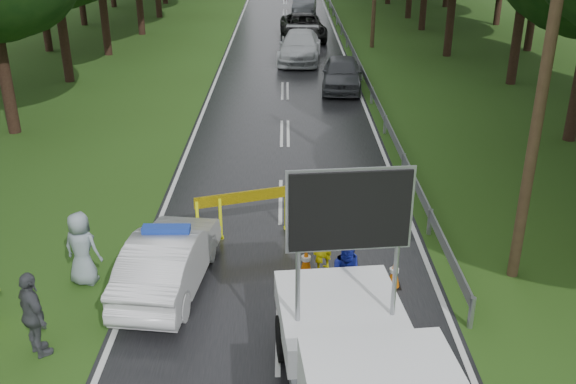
{
  "coord_description": "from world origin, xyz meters",
  "views": [
    {
      "loc": [
        0.03,
        -10.59,
        7.68
      ],
      "look_at": [
        0.08,
        3.75,
        1.3
      ],
      "focal_mm": 40.0,
      "sensor_mm": 36.0,
      "label": 1
    }
  ],
  "objects_px": {
    "queue_car_third": "(303,27)",
    "queue_car_fourth": "(304,5)",
    "queue_car_second": "(300,46)",
    "officer": "(322,239)",
    "barrier": "(253,201)",
    "police_sedan": "(169,260)",
    "queue_car_first": "(342,73)",
    "civilian": "(349,277)",
    "work_truck": "(360,375)"
  },
  "relations": [
    {
      "from": "work_truck",
      "to": "officer",
      "type": "height_order",
      "value": "work_truck"
    },
    {
      "from": "queue_car_second",
      "to": "queue_car_fourth",
      "type": "xyz_separation_m",
      "value": [
        0.7,
        16.13,
        0.0
      ]
    },
    {
      "from": "police_sedan",
      "to": "queue_car_first",
      "type": "xyz_separation_m",
      "value": [
        5.11,
        16.79,
        0.06
      ]
    },
    {
      "from": "work_truck",
      "to": "queue_car_second",
      "type": "distance_m",
      "value": 27.03
    },
    {
      "from": "work_truck",
      "to": "queue_car_third",
      "type": "distance_m",
      "value": 33.3
    },
    {
      "from": "barrier",
      "to": "queue_car_second",
      "type": "xyz_separation_m",
      "value": [
        1.58,
        20.33,
        -0.16
      ]
    },
    {
      "from": "barrier",
      "to": "queue_car_second",
      "type": "height_order",
      "value": "queue_car_second"
    },
    {
      "from": "queue_car_third",
      "to": "queue_car_fourth",
      "type": "distance_m",
      "value": 9.87
    },
    {
      "from": "work_truck",
      "to": "queue_car_second",
      "type": "xyz_separation_m",
      "value": [
        -0.38,
        27.02,
        -0.3
      ]
    },
    {
      "from": "barrier",
      "to": "officer",
      "type": "relative_size",
      "value": 1.76
    },
    {
      "from": "queue_car_first",
      "to": "queue_car_third",
      "type": "bearing_deg",
      "value": 101.46
    },
    {
      "from": "civilian",
      "to": "barrier",
      "type": "bearing_deg",
      "value": 119.42
    },
    {
      "from": "barrier",
      "to": "civilian",
      "type": "height_order",
      "value": "civilian"
    },
    {
      "from": "officer",
      "to": "queue_car_fourth",
      "type": "distance_m",
      "value": 38.25
    },
    {
      "from": "police_sedan",
      "to": "civilian",
      "type": "height_order",
      "value": "civilian"
    },
    {
      "from": "queue_car_second",
      "to": "barrier",
      "type": "bearing_deg",
      "value": -89.82
    },
    {
      "from": "police_sedan",
      "to": "queue_car_second",
      "type": "xyz_separation_m",
      "value": [
        3.31,
        22.79,
        0.1
      ]
    },
    {
      "from": "barrier",
      "to": "queue_car_first",
      "type": "xyz_separation_m",
      "value": [
        3.38,
        14.33,
        -0.19
      ]
    },
    {
      "from": "officer",
      "to": "civilian",
      "type": "bearing_deg",
      "value": 61.03
    },
    {
      "from": "barrier",
      "to": "queue_car_fourth",
      "type": "xyz_separation_m",
      "value": [
        2.28,
        36.46,
        -0.15
      ]
    },
    {
      "from": "civilian",
      "to": "queue_car_fourth",
      "type": "height_order",
      "value": "civilian"
    },
    {
      "from": "police_sedan",
      "to": "queue_car_fourth",
      "type": "distance_m",
      "value": 39.13
    },
    {
      "from": "police_sedan",
      "to": "officer",
      "type": "xyz_separation_m",
      "value": [
        3.36,
        0.68,
        0.13
      ]
    },
    {
      "from": "work_truck",
      "to": "civilian",
      "type": "relative_size",
      "value": 3.0
    },
    {
      "from": "work_truck",
      "to": "queue_car_third",
      "type": "relative_size",
      "value": 0.93
    },
    {
      "from": "work_truck",
      "to": "queue_car_fourth",
      "type": "xyz_separation_m",
      "value": [
        0.32,
        43.16,
        -0.3
      ]
    },
    {
      "from": "queue_car_first",
      "to": "police_sedan",
      "type": "bearing_deg",
      "value": -102.25
    },
    {
      "from": "civilian",
      "to": "work_truck",
      "type": "bearing_deg",
      "value": -93.62
    },
    {
      "from": "police_sedan",
      "to": "queue_car_second",
      "type": "height_order",
      "value": "queue_car_second"
    },
    {
      "from": "police_sedan",
      "to": "queue_car_fourth",
      "type": "relative_size",
      "value": 0.9
    },
    {
      "from": "police_sedan",
      "to": "queue_car_first",
      "type": "distance_m",
      "value": 17.56
    },
    {
      "from": "barrier",
      "to": "queue_car_first",
      "type": "distance_m",
      "value": 14.72
    },
    {
      "from": "queue_car_first",
      "to": "queue_car_third",
      "type": "height_order",
      "value": "queue_car_third"
    },
    {
      "from": "civilian",
      "to": "queue_car_second",
      "type": "xyz_separation_m",
      "value": [
        -0.5,
        23.82,
        -0.08
      ]
    },
    {
      "from": "officer",
      "to": "queue_car_second",
      "type": "bearing_deg",
      "value": -133.61
    },
    {
      "from": "barrier",
      "to": "officer",
      "type": "height_order",
      "value": "officer"
    },
    {
      "from": "queue_car_first",
      "to": "queue_car_fourth",
      "type": "bearing_deg",
      "value": 97.54
    },
    {
      "from": "officer",
      "to": "queue_car_second",
      "type": "distance_m",
      "value": 22.11
    },
    {
      "from": "queue_car_second",
      "to": "queue_car_fourth",
      "type": "height_order",
      "value": "queue_car_fourth"
    },
    {
      "from": "civilian",
      "to": "queue_car_fourth",
      "type": "distance_m",
      "value": 39.95
    },
    {
      "from": "work_truck",
      "to": "queue_car_first",
      "type": "bearing_deg",
      "value": 80.24
    },
    {
      "from": "queue_car_second",
      "to": "officer",
      "type": "bearing_deg",
      "value": -85.23
    },
    {
      "from": "police_sedan",
      "to": "queue_car_third",
      "type": "height_order",
      "value": "queue_car_third"
    },
    {
      "from": "officer",
      "to": "queue_car_third",
      "type": "height_order",
      "value": "officer"
    },
    {
      "from": "queue_car_third",
      "to": "queue_car_fourth",
      "type": "bearing_deg",
      "value": 83.21
    },
    {
      "from": "queue_car_third",
      "to": "queue_car_fourth",
      "type": "height_order",
      "value": "queue_car_fourth"
    },
    {
      "from": "barrier",
      "to": "queue_car_second",
      "type": "bearing_deg",
      "value": 67.43
    },
    {
      "from": "barrier",
      "to": "police_sedan",
      "type": "bearing_deg",
      "value": -143.13
    },
    {
      "from": "queue_car_first",
      "to": "queue_car_third",
      "type": "distance_m",
      "value": 12.36
    },
    {
      "from": "work_truck",
      "to": "civilian",
      "type": "xyz_separation_m",
      "value": [
        0.12,
        3.2,
        -0.21
      ]
    }
  ]
}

